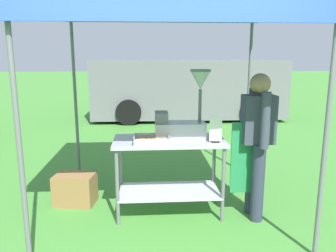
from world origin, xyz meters
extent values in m
plane|color=#478E38|center=(0.00, 6.00, 0.00)|extent=(70.00, 70.00, 0.00)
cylinder|color=slate|center=(-1.14, 0.31, 1.13)|extent=(0.04, 0.04, 2.26)
cylinder|color=slate|center=(1.40, 0.31, 1.13)|extent=(0.04, 0.04, 2.26)
cylinder|color=slate|center=(-1.14, 2.49, 1.13)|extent=(0.04, 0.04, 2.26)
cylinder|color=slate|center=(1.40, 2.49, 1.13)|extent=(0.04, 0.04, 2.26)
cube|color=blue|center=(0.13, 1.40, 2.28)|extent=(2.73, 2.38, 0.05)
cube|color=blue|center=(0.13, 0.22, 2.15)|extent=(2.73, 0.02, 0.24)
cube|color=#B7B7BC|center=(0.13, 1.25, 0.86)|extent=(1.23, 0.60, 0.04)
cube|color=#B7B7BC|center=(0.13, 1.25, 0.26)|extent=(1.13, 0.55, 0.02)
cylinder|color=slate|center=(-0.44, 1.00, 0.42)|extent=(0.04, 0.04, 0.84)
cylinder|color=slate|center=(0.70, 1.00, 0.42)|extent=(0.04, 0.04, 0.84)
cylinder|color=slate|center=(-0.44, 1.50, 0.42)|extent=(0.04, 0.04, 0.84)
cylinder|color=slate|center=(0.70, 1.50, 0.42)|extent=(0.04, 0.04, 0.84)
cube|color=#B7B7BC|center=(-0.07, 1.13, 0.88)|extent=(0.38, 0.30, 0.01)
cube|color=#B7B7BC|center=(-0.07, 0.99, 0.92)|extent=(0.38, 0.01, 0.06)
cube|color=#B7B7BC|center=(-0.07, 1.27, 0.92)|extent=(0.38, 0.01, 0.06)
cube|color=#B7B7BC|center=(-0.25, 1.13, 0.92)|extent=(0.01, 0.30, 0.06)
cube|color=#B7B7BC|center=(0.12, 1.13, 0.92)|extent=(0.01, 0.30, 0.06)
torus|color=#EAB251|center=(-0.18, 1.04, 0.90)|extent=(0.10, 0.10, 0.02)
torus|color=#EAB251|center=(-0.20, 1.15, 0.90)|extent=(0.09, 0.09, 0.02)
torus|color=#EAB251|center=(0.03, 1.16, 0.90)|extent=(0.09, 0.09, 0.02)
torus|color=#EAB251|center=(-0.05, 1.09, 0.90)|extent=(0.09, 0.09, 0.02)
torus|color=#EAB251|center=(-0.16, 1.20, 0.90)|extent=(0.10, 0.10, 0.02)
torus|color=#EAB251|center=(-0.04, 1.15, 0.90)|extent=(0.09, 0.09, 0.02)
torus|color=#EAB251|center=(0.00, 1.05, 0.90)|extent=(0.10, 0.10, 0.02)
torus|color=#EAB251|center=(-0.09, 1.21, 0.90)|extent=(0.10, 0.10, 0.02)
torus|color=#EAB251|center=(-0.14, 1.12, 0.90)|extent=(0.10, 0.10, 0.02)
torus|color=#EAB251|center=(0.06, 1.08, 0.90)|extent=(0.08, 0.08, 0.02)
torus|color=#EAB251|center=(-0.03, 1.21, 0.90)|extent=(0.09, 0.09, 0.02)
torus|color=#EAB251|center=(0.06, 1.23, 0.90)|extent=(0.09, 0.09, 0.02)
torus|color=#EAB251|center=(-0.09, 1.03, 0.90)|extent=(0.09, 0.09, 0.02)
torus|color=#EAB251|center=(-0.05, 1.04, 0.92)|extent=(0.07, 0.07, 0.02)
cube|color=#B7B7BC|center=(0.26, 1.31, 0.97)|extent=(0.56, 0.28, 0.18)
cube|color=slate|center=(0.05, 1.31, 1.12)|extent=(0.14, 0.22, 0.12)
cylinder|color=slate|center=(0.48, 1.31, 1.24)|extent=(0.04, 0.04, 0.37)
cone|color=#B7B7BC|center=(0.48, 1.31, 1.52)|extent=(0.21, 0.21, 0.19)
cylinder|color=slate|center=(0.48, 1.31, 1.63)|extent=(0.22, 0.22, 0.02)
cube|color=black|center=(0.62, 1.09, 0.89)|extent=(0.08, 0.05, 0.02)
cube|color=white|center=(0.62, 1.09, 1.02)|extent=(0.13, 0.02, 0.26)
cylinder|color=#2D3347|center=(1.08, 1.01, 0.43)|extent=(0.14, 0.14, 0.86)
cylinder|color=#2D3347|center=(1.08, 1.21, 0.43)|extent=(0.14, 0.14, 0.86)
cube|color=#383D4C|center=(1.08, 1.11, 1.12)|extent=(0.34, 0.22, 0.52)
cube|color=#237F47|center=(0.96, 1.11, 0.69)|extent=(0.32, 0.02, 0.80)
cylinder|color=#383D4C|center=(1.08, 0.89, 1.15)|extent=(0.09, 0.09, 0.58)
cylinder|color=#383D4C|center=(1.08, 1.33, 1.15)|extent=(0.09, 0.09, 0.58)
sphere|color=#A87A56|center=(1.08, 1.11, 1.50)|extent=(0.22, 0.22, 0.22)
cube|color=olive|center=(-1.00, 1.57, 0.19)|extent=(0.52, 0.40, 0.37)
cube|color=slate|center=(1.08, 7.36, 0.89)|extent=(5.40, 1.94, 1.60)
cube|color=#1E2833|center=(3.18, 7.34, 1.29)|extent=(0.11, 1.62, 0.70)
cylinder|color=black|center=(2.76, 8.28, 0.34)|extent=(0.68, 0.24, 0.68)
cylinder|color=black|center=(2.74, 6.42, 0.34)|extent=(0.68, 0.24, 0.68)
cylinder|color=black|center=(-0.58, 8.30, 0.34)|extent=(0.68, 0.24, 0.68)
cylinder|color=black|center=(-0.60, 6.44, 0.34)|extent=(0.68, 0.24, 0.68)
camera|label=1|loc=(-0.12, -2.32, 1.77)|focal=35.44mm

